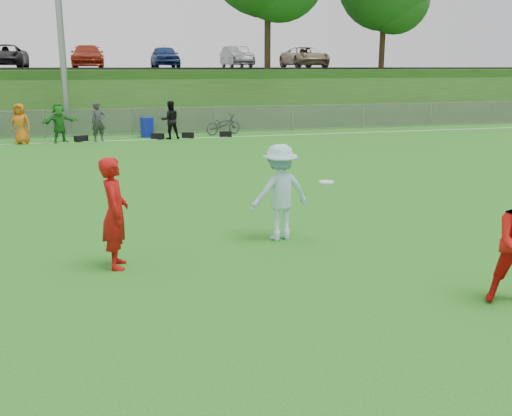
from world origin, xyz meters
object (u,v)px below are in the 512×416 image
object	(u,v)px
player_blue	(280,192)
bicycle	(223,124)
frisbee	(326,182)
recycling_bin	(147,127)
player_red_left	(115,213)

from	to	relation	value
player_blue	bicycle	size ratio (longest dim) A/B	0.97
player_blue	frisbee	bearing A→B (deg)	135.40
frisbee	bicycle	size ratio (longest dim) A/B	0.15
frisbee	recycling_bin	xyz separation A→B (m)	(-1.77, 17.42, -0.71)
player_blue	recycling_bin	xyz separation A→B (m)	(-1.04, 16.92, -0.45)
player_red_left	frisbee	world-z (taller)	player_red_left
player_red_left	frisbee	bearing A→B (deg)	-81.99
player_red_left	player_blue	size ratio (longest dim) A/B	1.00
player_blue	frisbee	xyz separation A→B (m)	(0.72, -0.51, 0.26)
recycling_bin	bicycle	size ratio (longest dim) A/B	0.49
bicycle	recycling_bin	bearing A→B (deg)	71.00
player_red_left	recycling_bin	size ratio (longest dim) A/B	2.00
recycling_bin	bicycle	bearing A→B (deg)	0.36
player_red_left	recycling_bin	world-z (taller)	player_red_left
frisbee	recycling_bin	size ratio (longest dim) A/B	0.30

